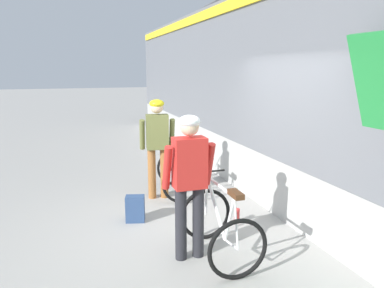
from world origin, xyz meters
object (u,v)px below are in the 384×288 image
at_px(cyclist_near_in_red, 189,175).
at_px(water_bottle_near_the_bikes, 237,215).
at_px(backpack_on_platform, 135,209).
at_px(bicycle_far_silver, 178,173).
at_px(train_car, 372,89).
at_px(cyclist_far_in_olive, 157,140).
at_px(bicycle_near_white, 220,227).

bearing_deg(cyclist_near_in_red, water_bottle_near_the_bikes, 37.23).
xyz_separation_m(backpack_on_platform, water_bottle_near_the_bikes, (1.45, -0.51, -0.10)).
bearing_deg(bicycle_far_silver, backpack_on_platform, -134.63).
height_order(bicycle_far_silver, backpack_on_platform, bicycle_far_silver).
relative_size(cyclist_near_in_red, backpack_on_platform, 4.40).
distance_m(train_car, bicycle_far_silver, 3.50).
distance_m(train_car, cyclist_near_in_red, 3.34).
height_order(cyclist_far_in_olive, bicycle_near_white, cyclist_far_in_olive).
relative_size(cyclist_far_in_olive, water_bottle_near_the_bikes, 8.44).
relative_size(train_car, bicycle_near_white, 18.53).
bearing_deg(bicycle_near_white, water_bottle_near_the_bikes, 53.63).
bearing_deg(cyclist_near_in_red, cyclist_far_in_olive, 86.65).
bearing_deg(cyclist_far_in_olive, bicycle_far_silver, 11.56).
bearing_deg(cyclist_near_in_red, backpack_on_platform, 109.23).
xyz_separation_m(cyclist_near_in_red, water_bottle_near_the_bikes, (1.01, 0.77, -0.95)).
relative_size(cyclist_far_in_olive, backpack_on_platform, 4.40).
distance_m(bicycle_near_white, water_bottle_near_the_bikes, 1.14).
xyz_separation_m(cyclist_near_in_red, bicycle_far_silver, (0.53, 2.27, -0.65)).
xyz_separation_m(bicycle_near_white, backpack_on_platform, (-0.80, 1.40, -0.20)).
relative_size(train_car, bicycle_far_silver, 17.17).
height_order(train_car, bicycle_far_silver, train_car).
bearing_deg(bicycle_near_white, train_car, 14.10).
xyz_separation_m(train_car, cyclist_far_in_olive, (-3.04, 1.60, -0.91)).
bearing_deg(water_bottle_near_the_bikes, backpack_on_platform, 160.54).
height_order(train_car, backpack_on_platform, train_car).
xyz_separation_m(bicycle_near_white, bicycle_far_silver, (0.18, 2.39, 0.00)).
xyz_separation_m(train_car, water_bottle_near_the_bikes, (-2.16, 0.18, -1.86)).
height_order(cyclist_near_in_red, bicycle_near_white, cyclist_near_in_red).
height_order(train_car, cyclist_near_in_red, train_car).
height_order(train_car, cyclist_far_in_olive, train_car).
xyz_separation_m(cyclist_near_in_red, bicycle_near_white, (0.35, -0.12, -0.65)).
height_order(train_car, water_bottle_near_the_bikes, train_car).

